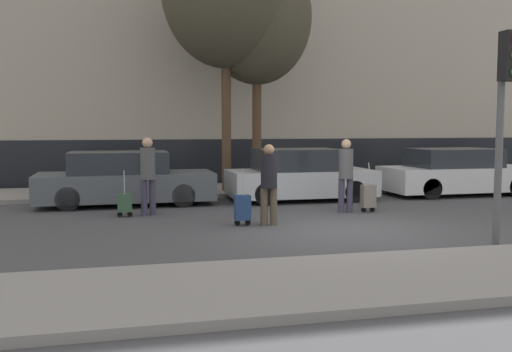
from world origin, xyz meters
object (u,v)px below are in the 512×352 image
pedestrian_center (269,180)px  pedestrian_right (346,171)px  trolley_right (368,196)px  parked_car_0 (124,180)px  traffic_light (506,95)px  parked_car_1 (299,176)px  trolley_center (242,208)px  pedestrian_left (148,171)px  bare_tree_down_street (257,18)px  parked_car_2 (456,173)px  trolley_left (125,203)px  parked_bicycle (137,178)px

pedestrian_center → pedestrian_right: 2.58m
pedestrian_center → trolley_right: bearing=32.2°
parked_car_0 → traffic_light: (6.03, -7.07, 1.91)m
parked_car_1 → trolley_center: bearing=-123.8°
pedestrian_left → trolley_right: 5.25m
pedestrian_left → bare_tree_down_street: (3.54, 3.91, 4.33)m
parked_car_2 → pedestrian_right: size_ratio=2.56×
pedestrian_right → bare_tree_down_street: bearing=-66.7°
pedestrian_center → parked_car_1: bearing=72.4°
parked_car_2 → pedestrian_center: (-6.85, -3.80, 0.30)m
bare_tree_down_street → pedestrian_left: bearing=-132.2°
parked_car_1 → traffic_light: traffic_light is taller
parked_car_1 → trolley_right: (0.92, -2.50, -0.28)m
trolley_center → pedestrian_right: size_ratio=0.67×
pedestrian_right → bare_tree_down_street: 6.41m
pedestrian_left → trolley_right: size_ratio=1.50×
parked_car_2 → trolley_right: size_ratio=3.74×
parked_car_2 → traffic_light: (-3.71, -7.00, 1.91)m
parked_car_0 → trolley_center: 4.46m
parked_car_1 → pedestrian_right: bearing=-81.0°
trolley_left → bare_tree_down_street: (4.08, 4.03, 5.03)m
pedestrian_left → pedestrian_right: bearing=-19.9°
pedestrian_left → trolley_left: pedestrian_left is taller
trolley_center → parked_bicycle: bearing=107.3°
parked_car_0 → pedestrian_right: size_ratio=2.59×
trolley_center → trolley_right: 3.50m
traffic_light → trolley_left: bearing=140.2°
parked_bicycle → pedestrian_left: bearing=-88.5°
parked_car_2 → trolley_left: (-9.76, -1.96, -0.33)m
parked_car_1 → bare_tree_down_street: bearing=107.5°
pedestrian_right → pedestrian_center: bearing=40.0°
parked_car_2 → trolley_right: bearing=-147.2°
trolley_right → pedestrian_left: bearing=171.5°
pedestrian_right → traffic_light: traffic_light is taller
pedestrian_left → pedestrian_center: (2.37, -1.95, -0.07)m
pedestrian_center → bare_tree_down_street: size_ratio=0.23×
parked_car_1 → parked_car_2: 4.99m
trolley_left → pedestrian_center: size_ratio=0.63×
pedestrian_left → traffic_light: bearing=-54.7°
pedestrian_center → parked_car_2: bearing=38.2°
trolley_left → trolley_center: bearing=-36.6°
trolley_right → parked_car_2: bearing=32.8°
parked_car_2 → traffic_light: 8.15m
parked_car_2 → trolley_center: 8.28m
trolley_left → trolley_right: (5.69, -0.66, 0.07)m
bare_tree_down_street → trolley_right: bearing=-71.1°
parked_bicycle → bare_tree_down_street: size_ratio=0.24×
trolley_left → trolley_center: size_ratio=0.91×
pedestrian_left → bare_tree_down_street: 6.83m
traffic_light → parked_bicycle: bearing=120.6°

